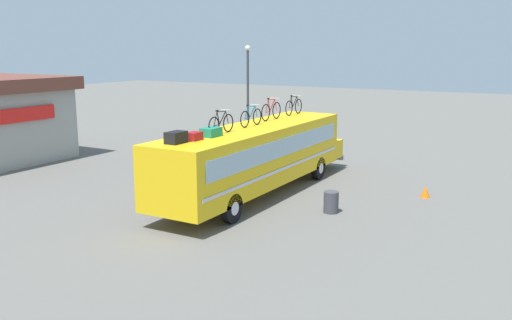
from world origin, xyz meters
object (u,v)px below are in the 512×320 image
object	(u,v)px
luggage_bag_2	(194,136)
rooftop_bicycle_2	(251,117)
bus	(257,155)
rooftop_bicycle_4	(294,106)
street_lamp	(248,89)
traffic_cone	(425,192)
trash_bin	(331,202)
rooftop_bicycle_3	(271,111)
luggage_bag_3	(211,132)
rooftop_bicycle_1	(221,124)
luggage_bag_1	(176,137)

from	to	relation	value
luggage_bag_2	rooftop_bicycle_2	bearing A→B (deg)	1.08
bus	rooftop_bicycle_4	size ratio (longest dim) A/B	7.39
rooftop_bicycle_4	street_lamp	bearing A→B (deg)	48.87
traffic_cone	street_lamp	distance (m)	13.64
trash_bin	traffic_cone	world-z (taller)	trash_bin
street_lamp	rooftop_bicycle_3	bearing A→B (deg)	-142.44
luggage_bag_3	rooftop_bicycle_1	size ratio (longest dim) A/B	0.45
luggage_bag_1	traffic_cone	xyz separation A→B (m)	(7.84, -6.44, -2.80)
rooftop_bicycle_2	trash_bin	distance (m)	4.83
luggage_bag_2	rooftop_bicycle_3	bearing A→B (deg)	2.91
rooftop_bicycle_2	traffic_cone	bearing A→B (deg)	-64.06
luggage_bag_1	rooftop_bicycle_2	world-z (taller)	rooftop_bicycle_2
rooftop_bicycle_1	trash_bin	xyz separation A→B (m)	(1.50, -3.79, -2.82)
rooftop_bicycle_1	street_lamp	size ratio (longest dim) A/B	0.27
luggage_bag_3	luggage_bag_1	bearing A→B (deg)	173.66
bus	rooftop_bicycle_2	bearing A→B (deg)	132.22
rooftop_bicycle_2	rooftop_bicycle_1	bearing A→B (deg)	-178.46
luggage_bag_3	trash_bin	distance (m)	5.07
luggage_bag_2	rooftop_bicycle_1	bearing A→B (deg)	0.45
luggage_bag_1	rooftop_bicycle_3	world-z (taller)	rooftop_bicycle_3
rooftop_bicycle_4	traffic_cone	bearing A→B (deg)	-101.11
bus	rooftop_bicycle_1	distance (m)	2.90
rooftop_bicycle_1	traffic_cone	distance (m)	8.79
street_lamp	rooftop_bicycle_4	bearing A→B (deg)	-131.13
luggage_bag_3	rooftop_bicycle_3	xyz separation A→B (m)	(5.15, 0.35, 0.24)
trash_bin	rooftop_bicycle_4	bearing A→B (deg)	38.38
rooftop_bicycle_2	trash_bin	bearing A→B (deg)	-101.28
rooftop_bicycle_2	rooftop_bicycle_4	xyz separation A→B (m)	(4.39, 0.23, 0.02)
bus	rooftop_bicycle_1	size ratio (longest dim) A/B	7.79
rooftop_bicycle_3	rooftop_bicycle_4	size ratio (longest dim) A/B	1.02
luggage_bag_1	rooftop_bicycle_1	bearing A→B (deg)	-3.33
traffic_cone	street_lamp	xyz separation A→B (m)	(5.89, 11.85, 3.30)
luggage_bag_2	bus	bearing A→B (deg)	-1.69
luggage_bag_1	street_lamp	world-z (taller)	street_lamp
rooftop_bicycle_1	trash_bin	world-z (taller)	rooftop_bicycle_1
bus	trash_bin	distance (m)	3.98
rooftop_bicycle_3	rooftop_bicycle_1	bearing A→B (deg)	-176.15
trash_bin	street_lamp	size ratio (longest dim) A/B	0.13
luggage_bag_3	trash_bin	bearing A→B (deg)	-59.10
luggage_bag_2	rooftop_bicycle_3	distance (m)	6.11
street_lamp	luggage_bag_3	bearing A→B (deg)	-154.94
rooftop_bicycle_4	bus	bearing A→B (deg)	-174.15
luggage_bag_2	rooftop_bicycle_2	distance (m)	3.96
bus	luggage_bag_2	bearing A→B (deg)	178.31
luggage_bag_2	street_lamp	xyz separation A→B (m)	(12.93, 5.57, 0.56)
bus	luggage_bag_1	distance (m)	5.13
bus	trash_bin	xyz separation A→B (m)	(-0.95, -3.65, -1.26)
bus	street_lamp	distance (m)	10.65
luggage_bag_2	trash_bin	distance (m)	5.57
luggage_bag_1	rooftop_bicycle_3	bearing A→B (deg)	1.26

